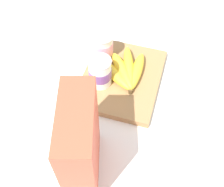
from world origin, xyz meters
TOP-DOWN VIEW (x-y plane):
  - ground_plane at (0.00, 0.00)m, footprint 2.40×2.40m
  - cutting_board at (0.00, 0.00)m, footprint 0.30×0.24m
  - cereal_box at (-0.31, 0.02)m, footprint 0.20×0.13m
  - yogurt_cup_front at (-0.04, 0.06)m, footprint 0.07×0.07m
  - yogurt_cup_back at (0.07, 0.08)m, footprint 0.07×0.07m
  - banana_bunch at (0.01, -0.01)m, footprint 0.19×0.17m

SIDE VIEW (x-z plane):
  - ground_plane at x=0.00m, z-range 0.00..0.00m
  - cutting_board at x=0.00m, z-range 0.00..0.02m
  - banana_bunch at x=0.01m, z-range 0.02..0.06m
  - yogurt_cup_back at x=0.07m, z-range 0.02..0.12m
  - yogurt_cup_front at x=-0.04m, z-range 0.02..0.12m
  - cereal_box at x=-0.31m, z-range 0.00..0.27m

